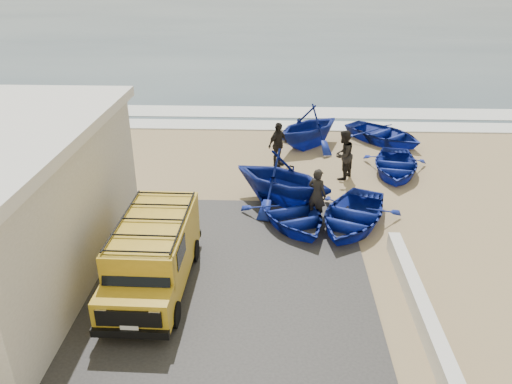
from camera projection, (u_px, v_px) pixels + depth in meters
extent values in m
plane|color=tan|center=(230.00, 245.00, 15.52)|extent=(160.00, 160.00, 0.00)
cube|color=#373533|center=(152.00, 280.00, 13.78)|extent=(12.00, 10.00, 0.05)
cube|color=#385166|center=(266.00, 23.00, 66.06)|extent=(180.00, 88.00, 0.01)
cube|color=white|center=(250.00, 125.00, 26.34)|extent=(180.00, 1.60, 0.06)
cube|color=white|center=(252.00, 112.00, 28.60)|extent=(180.00, 2.20, 0.04)
cube|color=black|center=(101.00, 172.00, 14.08)|extent=(0.08, 0.70, 0.90)
cube|color=silver|center=(418.00, 302.00, 12.52)|extent=(0.35, 6.00, 0.55)
cube|color=gold|center=(156.00, 246.00, 13.38)|extent=(1.82, 3.65, 1.53)
cube|color=gold|center=(134.00, 309.00, 11.52)|extent=(1.78, 0.86, 0.84)
cube|color=black|center=(136.00, 272.00, 11.60)|extent=(1.63, 0.34, 0.67)
cube|color=black|center=(128.00, 319.00, 11.09)|extent=(1.50, 0.10, 0.42)
cube|color=black|center=(130.00, 333.00, 11.23)|extent=(1.80, 0.16, 0.20)
cube|color=black|center=(153.00, 219.00, 12.98)|extent=(1.73, 3.37, 0.06)
cylinder|color=black|center=(107.00, 312.00, 12.08)|extent=(0.21, 0.65, 0.65)
cylinder|color=black|center=(139.00, 249.00, 14.67)|extent=(0.21, 0.65, 0.65)
cylinder|color=black|center=(174.00, 315.00, 11.99)|extent=(0.21, 0.65, 0.65)
cylinder|color=black|center=(194.00, 251.00, 14.59)|extent=(0.21, 0.65, 0.65)
imported|color=#132797|center=(291.00, 213.00, 16.60)|extent=(3.95, 4.55, 0.79)
imported|color=#132797|center=(352.00, 215.00, 16.43)|extent=(4.11, 4.67, 0.80)
imported|color=#132797|center=(282.00, 178.00, 17.69)|extent=(5.02, 4.85, 2.03)
imported|color=#132797|center=(395.00, 165.00, 20.40)|extent=(3.29, 4.13, 0.77)
imported|color=#132797|center=(309.00, 126.00, 23.08)|extent=(4.97, 4.97, 1.99)
imported|color=#132797|center=(384.00, 134.00, 23.84)|extent=(4.80, 4.86, 0.83)
imported|color=black|center=(317.00, 194.00, 16.66)|extent=(0.80, 0.75, 1.84)
imported|color=black|center=(343.00, 155.00, 19.73)|extent=(1.17, 1.23, 2.00)
imported|color=black|center=(278.00, 144.00, 20.98)|extent=(1.07, 1.14, 1.89)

